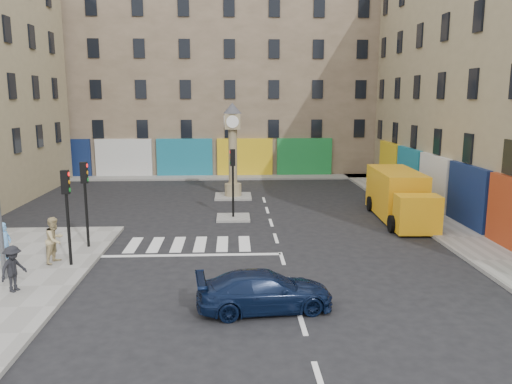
{
  "coord_description": "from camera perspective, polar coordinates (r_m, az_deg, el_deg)",
  "views": [
    {
      "loc": [
        -1.98,
        -18.59,
        6.51
      ],
      "look_at": [
        -0.88,
        5.25,
        2.0
      ],
      "focal_mm": 35.0,
      "sensor_mm": 36.0,
      "label": 1
    }
  ],
  "objects": [
    {
      "name": "building_far",
      "position": [
        46.68,
        -5.26,
        13.1
      ],
      "size": [
        32.0,
        10.0,
        17.0
      ],
      "primitive_type": "cube",
      "color": "#867259",
      "rests_on": "ground"
    },
    {
      "name": "sidewalk_far",
      "position": [
        41.35,
        -5.42,
        1.7
      ],
      "size": [
        32.0,
        2.4,
        0.15
      ],
      "primitive_type": "cube",
      "color": "gray",
      "rests_on": "ground"
    },
    {
      "name": "traffic_light_island",
      "position": [
        26.88,
        -2.66,
        2.31
      ],
      "size": [
        0.28,
        0.22,
        3.7
      ],
      "color": "black",
      "rests_on": "island_near"
    },
    {
      "name": "pedestrian_blue",
      "position": [
        21.22,
        -26.74,
        -5.43
      ],
      "size": [
        0.47,
        0.68,
        1.77
      ],
      "primitive_type": "imported",
      "rotation": [
        0.0,
        0.0,
        1.49
      ],
      "color": "#62A0E0",
      "rests_on": "sidewalk_left"
    },
    {
      "name": "traffic_light_left_far",
      "position": [
        22.46,
        -18.95,
        0.14
      ],
      "size": [
        0.28,
        0.22,
        3.7
      ],
      "color": "black",
      "rests_on": "sidewalk_left"
    },
    {
      "name": "clock_pillar",
      "position": [
        32.72,
        -2.68,
        5.5
      ],
      "size": [
        1.2,
        1.2,
        6.1
      ],
      "color": "#968662",
      "rests_on": "island_far"
    },
    {
      "name": "pedestrian_dark",
      "position": [
        18.58,
        -26.0,
        -7.88
      ],
      "size": [
        0.93,
        1.16,
        1.57
      ],
      "primitive_type": "imported",
      "rotation": [
        0.0,
        0.0,
        1.17
      ],
      "color": "black",
      "rests_on": "sidewalk_left"
    },
    {
      "name": "island_near",
      "position": [
        27.37,
        -2.62,
        -2.94
      ],
      "size": [
        1.8,
        1.8,
        0.12
      ],
      "primitive_type": "cube",
      "color": "gray",
      "rests_on": "ground"
    },
    {
      "name": "pedestrian_tan",
      "position": [
        21.07,
        -22.01,
        -5.09
      ],
      "size": [
        0.92,
        1.05,
        1.82
      ],
      "primitive_type": "imported",
      "rotation": [
        0.0,
        0.0,
        1.27
      ],
      "color": "tan",
      "rests_on": "sidewalk_left"
    },
    {
      "name": "sidewalk_right",
      "position": [
        31.2,
        17.45,
        -1.7
      ],
      "size": [
        2.6,
        30.0,
        0.15
      ],
      "primitive_type": "cube",
      "color": "gray",
      "rests_on": "ground"
    },
    {
      "name": "navy_sedan",
      "position": [
        15.78,
        1.0,
        -11.24
      ],
      "size": [
        4.42,
        2.22,
        1.23
      ],
      "primitive_type": "imported",
      "rotation": [
        0.0,
        0.0,
        1.69
      ],
      "color": "black",
      "rests_on": "ground"
    },
    {
      "name": "island_far",
      "position": [
        33.23,
        -2.63,
        -0.5
      ],
      "size": [
        2.4,
        2.4,
        0.12
      ],
      "primitive_type": "cube",
      "color": "gray",
      "rests_on": "ground"
    },
    {
      "name": "traffic_light_left_near",
      "position": [
        20.21,
        -20.82,
        -1.11
      ],
      "size": [
        0.28,
        0.22,
        3.7
      ],
      "color": "black",
      "rests_on": "sidewalk_left"
    },
    {
      "name": "yellow_van",
      "position": [
        28.08,
        16.05,
        -0.44
      ],
      "size": [
        2.69,
        7.21,
        2.59
      ],
      "rotation": [
        0.0,
        0.0,
        -0.05
      ],
      "color": "#F4A514",
      "rests_on": "ground"
    },
    {
      "name": "ground",
      "position": [
        19.8,
        3.28,
        -8.51
      ],
      "size": [
        120.0,
        120.0,
        0.0
      ],
      "primitive_type": "plane",
      "color": "black",
      "rests_on": "ground"
    }
  ]
}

